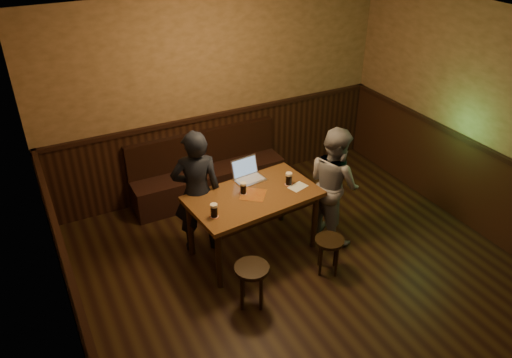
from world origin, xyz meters
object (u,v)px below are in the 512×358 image
object	(u,v)px
stool_left	(252,274)
pint_left	(214,210)
stool_right	(329,246)
person_suit	(197,193)
bench	(208,176)
pub_table	(253,202)
pint_mid	(243,188)
laptop	(248,174)
person_grey	(334,184)
pint_right	(289,179)

from	to	relation	value
stool_left	pint_left	distance (m)	0.79
stool_right	person_suit	world-z (taller)	person_suit
bench	pint_left	bearing A→B (deg)	-109.58
pub_table	pint_mid	bearing A→B (deg)	135.22
stool_left	laptop	bearing A→B (deg)	65.22
pub_table	stool_left	xyz separation A→B (m)	(-0.43, -0.80, -0.30)
stool_left	pint_left	xyz separation A→B (m)	(-0.15, 0.60, 0.49)
pint_mid	laptop	size ratio (longest dim) A/B	0.39
bench	person_grey	distance (m)	1.93
bench	pint_mid	xyz separation A→B (m)	(-0.09, -1.35, 0.57)
pub_table	pint_right	distance (m)	0.52
pint_left	bench	bearing A→B (deg)	70.42
bench	pint_mid	size ratio (longest dim) A/B	14.84
pub_table	pint_left	distance (m)	0.64
person_grey	bench	bearing A→B (deg)	33.65
stool_right	person_grey	size ratio (longest dim) A/B	0.30
stool_left	laptop	distance (m)	1.36
stool_left	pub_table	bearing A→B (deg)	61.87
laptop	person_suit	bearing A→B (deg)	173.09
pint_mid	person_suit	world-z (taller)	person_suit
person_suit	person_grey	xyz separation A→B (m)	(1.60, -0.51, -0.05)
person_grey	stool_left	bearing A→B (deg)	114.31
pub_table	stool_right	size ratio (longest dim) A/B	3.51
stool_left	stool_right	bearing A→B (deg)	3.51
pint_left	person_grey	xyz separation A→B (m)	(1.61, 0.05, -0.14)
pint_mid	pint_right	size ratio (longest dim) A/B	0.92
bench	stool_left	world-z (taller)	bench
person_suit	pint_left	bearing A→B (deg)	102.97
stool_right	pint_right	xyz separation A→B (m)	(-0.11, 0.75, 0.53)
pub_table	pint_mid	size ratio (longest dim) A/B	10.74
stool_right	person_suit	xyz separation A→B (m)	(-1.15, 1.10, 0.43)
stool_left	pint_left	bearing A→B (deg)	103.71
bench	laptop	world-z (taller)	laptop
person_grey	pub_table	bearing A→B (deg)	82.06
pint_mid	person_grey	xyz separation A→B (m)	(1.13, -0.22, -0.13)
pint_mid	person_suit	distance (m)	0.56
pint_right	bench	bearing A→B (deg)	108.77
stool_left	laptop	world-z (taller)	laptop
bench	pub_table	bearing A→B (deg)	-90.00
pint_mid	stool_left	bearing A→B (deg)	-111.08
bench	stool_left	xyz separation A→B (m)	(-0.43, -2.23, 0.09)
stool_right	pint_right	bearing A→B (deg)	98.54
pint_left	person_grey	size ratio (longest dim) A/B	0.11
pint_right	person_grey	size ratio (longest dim) A/B	0.11
pint_mid	bench	bearing A→B (deg)	86.13
pint_right	pint_left	bearing A→B (deg)	-169.01
pint_left	pub_table	bearing A→B (deg)	19.09
bench	laptop	bearing A→B (deg)	-84.32
stool_left	person_grey	xyz separation A→B (m)	(1.47, 0.65, 0.35)
pint_left	pint_mid	distance (m)	0.56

